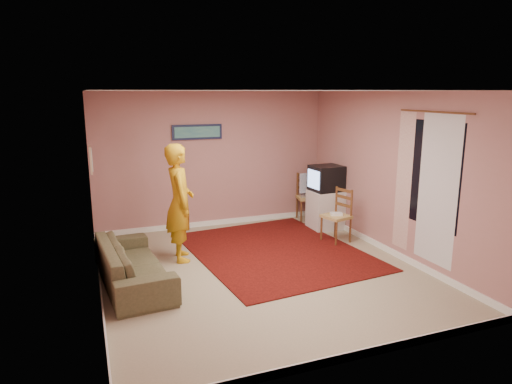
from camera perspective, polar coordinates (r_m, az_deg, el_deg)
name	(u,v)px	position (r m, az deg, el deg)	size (l,w,h in m)	color
ground	(260,270)	(6.86, 0.47, -9.73)	(5.00, 5.00, 0.00)	tan
wall_back	(213,160)	(8.82, -5.41, 3.99)	(4.50, 0.02, 2.60)	#AD7372
wall_front	(358,235)	(4.32, 12.65, -5.23)	(4.50, 0.02, 2.60)	#AD7372
wall_left	(92,197)	(6.06, -19.76, -0.58)	(0.02, 5.00, 2.60)	#AD7372
wall_right	(391,174)	(7.58, 16.57, 2.14)	(0.02, 5.00, 2.60)	#AD7372
ceiling	(260,91)	(6.35, 0.52, 12.55)	(4.50, 5.00, 0.02)	silver
baseboard_back	(214,223)	(9.08, -5.24, -3.84)	(4.50, 0.02, 0.10)	white
baseboard_front	(351,356)	(4.85, 11.85, -19.42)	(4.50, 0.02, 0.10)	white
baseboard_left	(101,290)	(6.44, -18.85, -11.48)	(0.02, 5.00, 0.10)	white
baseboard_right	(386,249)	(7.88, 15.95, -6.84)	(0.02, 5.00, 0.10)	white
window	(432,174)	(6.87, 21.12, 2.06)	(0.01, 1.10, 1.50)	black
curtain_sheer	(437,191)	(6.79, 21.74, 0.17)	(0.01, 0.75, 2.10)	silver
curtain_floral	(404,181)	(7.29, 17.98, 1.26)	(0.01, 0.35, 2.10)	#F2E8CE
curtain_rod	(435,112)	(6.75, 21.42, 9.32)	(0.02, 0.02, 1.40)	brown
picture_back	(197,132)	(8.65, -7.36, 7.45)	(0.95, 0.04, 0.28)	#151B39
picture_left	(91,160)	(7.59, -19.95, 3.84)	(0.04, 0.38, 0.42)	#C9AE8A
area_rug	(276,251)	(7.62, 2.46, -7.37)	(2.55, 3.19, 0.02)	black
tv_cabinet	(325,209)	(8.87, 8.66, -2.18)	(0.58, 0.53, 0.74)	silver
crt_tv	(326,178)	(8.73, 8.76, 1.72)	(0.59, 0.53, 0.48)	black
chair_a	(308,192)	(9.37, 6.55, 0.01)	(0.51, 0.49, 0.52)	tan
dvd_player	(308,195)	(9.38, 6.54, -0.38)	(0.34, 0.24, 0.06)	silver
blue_throw	(308,183)	(9.33, 6.58, 1.14)	(0.38, 0.05, 0.40)	#88ADDF
chair_b	(337,210)	(8.06, 10.03, -2.22)	(0.50, 0.51, 0.51)	tan
game_console	(336,214)	(8.08, 10.01, -2.72)	(0.20, 0.15, 0.04)	white
sofa	(133,263)	(6.53, -15.16, -8.62)	(2.00, 0.78, 0.58)	brown
person	(180,203)	(7.13, -9.52, -1.32)	(0.67, 0.44, 1.83)	gold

